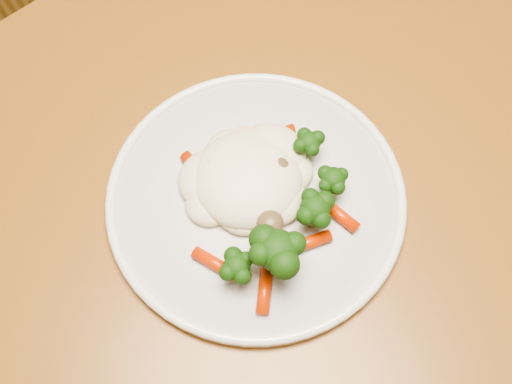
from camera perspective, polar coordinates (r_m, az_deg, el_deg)
dining_table at (r=0.76m, az=5.38°, el=-0.20°), size 1.19×0.88×0.75m
plate at (r=0.63m, az=0.00°, el=-0.59°), size 0.29×0.29×0.01m
meal at (r=0.60m, az=0.60°, el=-0.22°), size 0.17×0.18×0.05m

